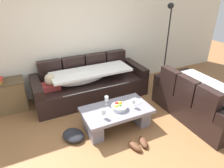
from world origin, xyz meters
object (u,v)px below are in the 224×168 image
fruit_bowl (119,107)px  wine_glass_near_right (134,102)px  open_magazine (133,102)px  wine_glass_far_back (107,99)px  pair_of_shoes (139,144)px  couch_near_window (198,101)px  wine_glass_near_left (104,112)px  side_cabinet (7,96)px  couch_along_wall (89,84)px  floor_lamp (167,38)px  coffee_table (116,115)px  crumpled_garment (73,135)px

fruit_bowl → wine_glass_near_right: 0.27m
fruit_bowl → open_magazine: 0.35m
wine_glass_far_back → pair_of_shoes: bearing=-76.4°
couch_near_window → wine_glass_near_left: (-1.88, 0.23, 0.16)m
couch_near_window → open_magazine: bearing=69.9°
fruit_bowl → pair_of_shoes: (0.06, -0.60, -0.38)m
fruit_bowl → side_cabinet: side_cabinet is taller
wine_glass_near_left → open_magazine: (0.69, 0.20, -0.11)m
wine_glass_near_right → wine_glass_far_back: 0.49m
couch_along_wall → side_cabinet: (-1.66, 0.22, -0.01)m
couch_near_window → wine_glass_far_back: couch_near_window is taller
floor_lamp → couch_along_wall: bearing=-179.3°
coffee_table → couch_along_wall: bearing=93.5°
wine_glass_far_back → open_magazine: 0.51m
side_cabinet → floor_lamp: bearing=-3.0°
wine_glass_near_right → wine_glass_far_back: size_ratio=1.00×
couch_near_window → wine_glass_near_right: size_ratio=10.31×
wine_glass_near_left → wine_glass_far_back: same height
couch_near_window → coffee_table: 1.62m
couch_near_window → crumpled_garment: couch_near_window is taller
coffee_table → open_magazine: 0.41m
wine_glass_near_left → crumpled_garment: (-0.49, 0.18, -0.44)m
coffee_table → wine_glass_far_back: size_ratio=7.23×
wine_glass_far_back → crumpled_garment: wine_glass_far_back is taller
fruit_bowl → pair_of_shoes: 0.71m
coffee_table → wine_glass_near_right: size_ratio=7.23×
couch_along_wall → side_cabinet: 1.67m
couch_near_window → floor_lamp: 1.85m
couch_along_wall → couch_near_window: same height
wine_glass_near_right → side_cabinet: side_cabinet is taller
fruit_bowl → wine_glass_far_back: 0.27m
couch_near_window → wine_glass_near_right: 1.32m
couch_along_wall → couch_near_window: (1.64, -1.59, 0.00)m
couch_near_window → crumpled_garment: 2.41m
floor_lamp → wine_glass_far_back: bearing=-154.1°
wine_glass_far_back → couch_along_wall: bearing=88.7°
wine_glass_far_back → wine_glass_near_right: bearing=-36.7°
wine_glass_near_right → crumpled_garment: (-1.09, 0.12, -0.44)m
couch_along_wall → couch_near_window: 2.28m
wine_glass_near_left → crumpled_garment: wine_glass_near_left is taller
fruit_bowl → pair_of_shoes: bearing=-84.6°
wine_glass_near_right → open_magazine: size_ratio=0.59×
floor_lamp → open_magazine: bearing=-144.6°
coffee_table → floor_lamp: bearing=31.3°
fruit_bowl → floor_lamp: 2.45m
couch_near_window → wine_glass_near_left: bearing=82.9°
couch_along_wall → coffee_table: 1.21m
pair_of_shoes → open_magazine: bearing=67.7°
fruit_bowl → floor_lamp: floor_lamp is taller
wine_glass_near_left → side_cabinet: 2.13m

